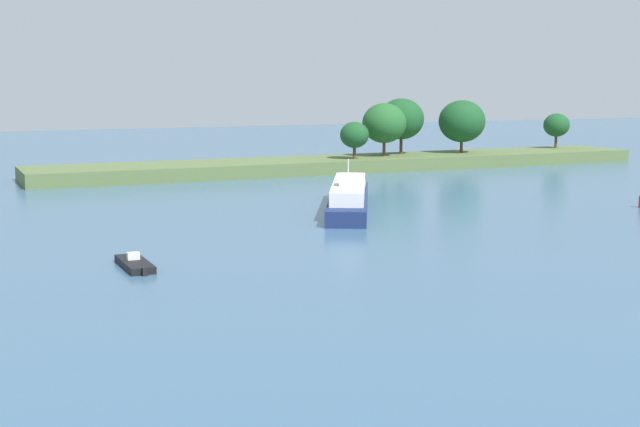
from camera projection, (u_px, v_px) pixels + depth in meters
treeline_island at (378, 149)px, 128.48m from camera, size 89.82×11.44×9.91m
white_riverboat at (349, 197)px, 88.04m from camera, size 13.61×21.89×5.24m
fishing_skiff at (135, 264)px, 61.01m from camera, size 1.69×5.70×0.99m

